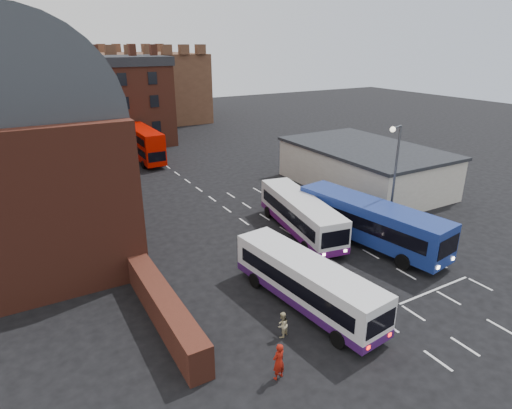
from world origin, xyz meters
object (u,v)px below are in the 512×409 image
bus_blue (370,220)px  bus_red_double (144,144)px  bus_white_outbound (306,280)px  pedestrian_red (279,361)px  street_lamp (394,171)px  pedestrian_beige (282,325)px  bus_white_inbound (301,213)px

bus_blue → bus_red_double: (-7.52, 31.51, 0.28)m
bus_white_outbound → pedestrian_red: 5.98m
pedestrian_red → bus_red_double: bearing=-110.5°
street_lamp → pedestrian_beige: 15.70m
bus_white_outbound → pedestrian_red: bearing=-144.3°
bus_blue → pedestrian_beige: size_ratio=8.61×
bus_white_inbound → bus_blue: bearing=137.6°
pedestrian_red → street_lamp: bearing=-163.7°
bus_white_outbound → pedestrian_beige: bearing=-154.7°
bus_white_outbound → street_lamp: size_ratio=1.20×
bus_red_double → pedestrian_beige: 37.48m
bus_white_inbound → pedestrian_beige: (-8.17, -9.90, -1.00)m
street_lamp → pedestrian_red: (-15.45, -8.47, -4.29)m
pedestrian_beige → pedestrian_red: bearing=29.8°
street_lamp → bus_white_inbound: bearing=145.9°
bus_white_outbound → bus_blue: bus_blue is taller
bus_white_outbound → bus_red_double: (1.21, 35.59, 0.55)m
bus_white_inbound → street_lamp: size_ratio=1.26×
bus_white_outbound → pedestrian_red: size_ratio=5.70×
bus_red_double → bus_white_inbound: bearing=98.9°
pedestrian_red → pedestrian_beige: 2.91m
street_lamp → bus_red_double: bearing=107.6°
bus_white_inbound → bus_red_double: size_ratio=1.05×
street_lamp → bus_blue: bearing=-170.2°
bus_white_inbound → pedestrian_red: bus_white_inbound is taller
bus_white_outbound → bus_white_inbound: 9.92m
bus_red_double → bus_white_outbound: bearing=88.1°
bus_white_inbound → pedestrian_red: bearing=60.7°
bus_white_inbound → street_lamp: bearing=155.6°
bus_white_outbound → pedestrian_red: bus_white_outbound is taller
pedestrian_red → pedestrian_beige: size_ratio=1.29×
bus_blue → street_lamp: street_lamp is taller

